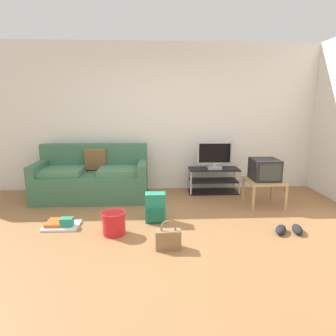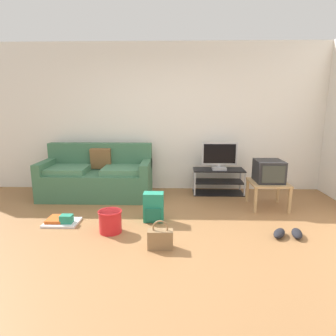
{
  "view_description": "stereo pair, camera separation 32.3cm",
  "coord_description": "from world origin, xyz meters",
  "px_view_note": "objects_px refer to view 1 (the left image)",
  "views": [
    {
      "loc": [
        -0.05,
        -3.07,
        1.58
      ],
      "look_at": [
        0.16,
        1.08,
        0.69
      ],
      "focal_mm": 31.09,
      "sensor_mm": 36.0,
      "label": 1
    },
    {
      "loc": [
        0.28,
        -3.07,
        1.58
      ],
      "look_at": [
        0.16,
        1.08,
        0.69
      ],
      "focal_mm": 31.09,
      "sensor_mm": 36.0,
      "label": 2
    }
  ],
  "objects_px": {
    "cleaning_bucket": "(114,222)",
    "floor_tray": "(61,224)",
    "tv_stand": "(213,180)",
    "side_table": "(264,183)",
    "couch": "(93,178)",
    "flat_tv": "(214,156)",
    "sneakers_pair": "(289,229)",
    "handbag": "(168,239)",
    "crt_tv": "(265,169)",
    "backpack": "(155,208)"
  },
  "relations": [
    {
      "from": "cleaning_bucket",
      "to": "floor_tray",
      "type": "distance_m",
      "value": 0.78
    },
    {
      "from": "tv_stand",
      "to": "floor_tray",
      "type": "height_order",
      "value": "tv_stand"
    },
    {
      "from": "side_table",
      "to": "cleaning_bucket",
      "type": "height_order",
      "value": "side_table"
    },
    {
      "from": "couch",
      "to": "side_table",
      "type": "bearing_deg",
      "value": -10.29
    },
    {
      "from": "side_table",
      "to": "flat_tv",
      "type": "bearing_deg",
      "value": 133.67
    },
    {
      "from": "tv_stand",
      "to": "flat_tv",
      "type": "height_order",
      "value": "flat_tv"
    },
    {
      "from": "sneakers_pair",
      "to": "handbag",
      "type": "bearing_deg",
      "value": -167.72
    },
    {
      "from": "flat_tv",
      "to": "crt_tv",
      "type": "height_order",
      "value": "flat_tv"
    },
    {
      "from": "flat_tv",
      "to": "sneakers_pair",
      "type": "relative_size",
      "value": 1.45
    },
    {
      "from": "crt_tv",
      "to": "cleaning_bucket",
      "type": "bearing_deg",
      "value": -156.0
    },
    {
      "from": "sneakers_pair",
      "to": "floor_tray",
      "type": "distance_m",
      "value": 2.96
    },
    {
      "from": "couch",
      "to": "flat_tv",
      "type": "xyz_separation_m",
      "value": [
        2.16,
        0.19,
        0.35
      ]
    },
    {
      "from": "side_table",
      "to": "floor_tray",
      "type": "distance_m",
      "value": 3.11
    },
    {
      "from": "couch",
      "to": "floor_tray",
      "type": "relative_size",
      "value": 4.12
    },
    {
      "from": "tv_stand",
      "to": "flat_tv",
      "type": "distance_m",
      "value": 0.47
    },
    {
      "from": "side_table",
      "to": "sneakers_pair",
      "type": "bearing_deg",
      "value": -93.34
    },
    {
      "from": "couch",
      "to": "sneakers_pair",
      "type": "bearing_deg",
      "value": -29.84
    },
    {
      "from": "side_table",
      "to": "sneakers_pair",
      "type": "distance_m",
      "value": 1.12
    },
    {
      "from": "flat_tv",
      "to": "floor_tray",
      "type": "bearing_deg",
      "value": -148.16
    },
    {
      "from": "flat_tv",
      "to": "backpack",
      "type": "height_order",
      "value": "flat_tv"
    },
    {
      "from": "flat_tv",
      "to": "sneakers_pair",
      "type": "distance_m",
      "value": 1.99
    },
    {
      "from": "backpack",
      "to": "sneakers_pair",
      "type": "relative_size",
      "value": 0.94
    },
    {
      "from": "couch",
      "to": "cleaning_bucket",
      "type": "relative_size",
      "value": 6.25
    },
    {
      "from": "couch",
      "to": "floor_tray",
      "type": "bearing_deg",
      "value": -98.0
    },
    {
      "from": "couch",
      "to": "tv_stand",
      "type": "height_order",
      "value": "couch"
    },
    {
      "from": "couch",
      "to": "handbag",
      "type": "xyz_separation_m",
      "value": [
        1.21,
        -1.93,
        -0.23
      ]
    },
    {
      "from": "tv_stand",
      "to": "flat_tv",
      "type": "relative_size",
      "value": 1.45
    },
    {
      "from": "side_table",
      "to": "sneakers_pair",
      "type": "xyz_separation_m",
      "value": [
        -0.06,
        -1.07,
        -0.31
      ]
    },
    {
      "from": "backpack",
      "to": "cleaning_bucket",
      "type": "bearing_deg",
      "value": -158.1
    },
    {
      "from": "crt_tv",
      "to": "tv_stand",
      "type": "bearing_deg",
      "value": 133.43
    },
    {
      "from": "flat_tv",
      "to": "side_table",
      "type": "bearing_deg",
      "value": -46.33
    },
    {
      "from": "backpack",
      "to": "floor_tray",
      "type": "distance_m",
      "value": 1.27
    },
    {
      "from": "side_table",
      "to": "crt_tv",
      "type": "height_order",
      "value": "crt_tv"
    },
    {
      "from": "couch",
      "to": "flat_tv",
      "type": "relative_size",
      "value": 3.0
    },
    {
      "from": "tv_stand",
      "to": "side_table",
      "type": "height_order",
      "value": "tv_stand"
    },
    {
      "from": "tv_stand",
      "to": "crt_tv",
      "type": "bearing_deg",
      "value": -46.57
    },
    {
      "from": "couch",
      "to": "backpack",
      "type": "relative_size",
      "value": 4.62
    },
    {
      "from": "backpack",
      "to": "handbag",
      "type": "distance_m",
      "value": 0.82
    },
    {
      "from": "floor_tray",
      "to": "backpack",
      "type": "bearing_deg",
      "value": 6.19
    },
    {
      "from": "flat_tv",
      "to": "side_table",
      "type": "height_order",
      "value": "flat_tv"
    },
    {
      "from": "tv_stand",
      "to": "cleaning_bucket",
      "type": "xyz_separation_m",
      "value": [
        -1.6,
        -1.72,
        -0.07
      ]
    },
    {
      "from": "couch",
      "to": "side_table",
      "type": "relative_size",
      "value": 3.31
    },
    {
      "from": "handbag",
      "to": "sneakers_pair",
      "type": "height_order",
      "value": "handbag"
    },
    {
      "from": "tv_stand",
      "to": "sneakers_pair",
      "type": "xyz_separation_m",
      "value": [
        0.61,
        -1.8,
        -0.18
      ]
    },
    {
      "from": "flat_tv",
      "to": "tv_stand",
      "type": "bearing_deg",
      "value": 90.0
    },
    {
      "from": "floor_tray",
      "to": "cleaning_bucket",
      "type": "bearing_deg",
      "value": -18.85
    },
    {
      "from": "tv_stand",
      "to": "flat_tv",
      "type": "bearing_deg",
      "value": -90.0
    },
    {
      "from": "couch",
      "to": "handbag",
      "type": "distance_m",
      "value": 2.29
    },
    {
      "from": "cleaning_bucket",
      "to": "couch",
      "type": "bearing_deg",
      "value": 110.2
    },
    {
      "from": "handbag",
      "to": "sneakers_pair",
      "type": "bearing_deg",
      "value": 12.28
    }
  ]
}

